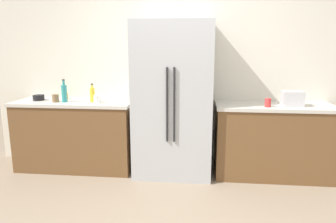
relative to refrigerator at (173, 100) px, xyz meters
name	(u,v)px	position (x,y,z in m)	size (l,w,h in m)	color
kitchen_back_panel	(180,66)	(0.06, 0.39, 0.39)	(5.16, 0.10, 2.68)	silver
counter_left	(76,135)	(-1.29, 0.04, -0.49)	(1.53, 0.59, 0.91)	brown
counter_right	(273,141)	(1.23, 0.04, -0.49)	(1.42, 0.59, 0.91)	brown
refrigerator	(173,100)	(0.00, 0.00, 0.00)	(0.95, 0.66, 1.89)	#B2B5BA
toaster	(292,99)	(1.41, -0.01, 0.05)	(0.24, 0.17, 0.18)	silver
bottle_a	(64,93)	(-1.37, -0.04, 0.08)	(0.07, 0.07, 0.29)	teal
bottle_b	(92,94)	(-1.02, 0.00, 0.06)	(0.06, 0.06, 0.24)	yellow
cup_a	(268,103)	(1.12, -0.10, 0.01)	(0.07, 0.07, 0.10)	red
cup_b	(65,96)	(-1.48, 0.19, 0.00)	(0.08, 0.08, 0.08)	orange
cup_c	(55,98)	(-1.49, -0.05, 0.01)	(0.08, 0.08, 0.10)	brown
cup_d	(97,99)	(-0.94, -0.08, 0.01)	(0.09, 0.09, 0.10)	white
bowl_a	(39,98)	(-1.77, 0.05, -0.01)	(0.14, 0.14, 0.07)	black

